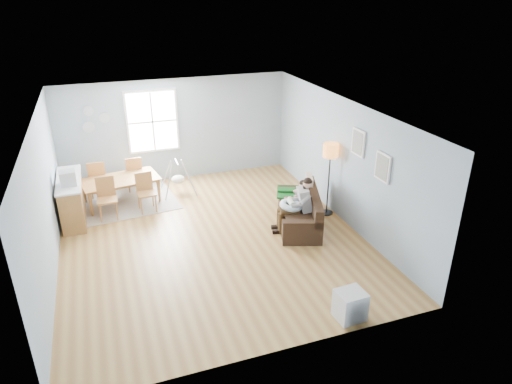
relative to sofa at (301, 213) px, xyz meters
name	(u,v)px	position (x,y,z in m)	size (l,w,h in m)	color
room	(206,126)	(-2.03, 0.09, 2.15)	(8.40, 9.40, 3.90)	olive
window	(152,121)	(-2.63, 3.55, 1.38)	(1.32, 0.08, 1.62)	white
pictures	(370,154)	(0.94, -0.96, 1.58)	(0.05, 1.34, 0.74)	white
wall_plates	(94,119)	(-4.03, 3.56, 1.56)	(0.67, 0.02, 0.66)	#9FB1BF
sofa	(301,213)	(0.00, 0.00, 0.00)	(1.40, 2.06, 0.77)	black
green_throw	(296,192)	(0.14, 0.62, 0.22)	(0.87, 0.73, 0.04)	#14571D
beige_pillow	(309,186)	(0.35, 0.40, 0.43)	(0.13, 0.47, 0.47)	tan
father	(298,203)	(-0.21, -0.22, 0.38)	(0.89, 0.52, 1.22)	gray
nursing_pillow	(291,205)	(-0.34, -0.17, 0.32)	(0.48, 0.48, 0.13)	silver
infant	(291,202)	(-0.33, -0.14, 0.39)	(0.16, 0.33, 0.12)	silver
toddler	(298,194)	(-0.01, 0.19, 0.39)	(0.54, 0.39, 0.80)	silver
floor_lamp	(330,156)	(0.77, 0.28, 1.13)	(0.34, 0.34, 1.70)	black
storage_cube	(350,305)	(-0.60, -3.12, -0.03)	(0.46, 0.41, 0.49)	silver
rug	(124,203)	(-3.63, 2.44, -0.27)	(2.45, 1.86, 0.01)	gray
dining_table	(122,191)	(-3.63, 2.44, 0.04)	(1.77, 0.99, 0.62)	olive
chair_sw	(106,195)	(-3.99, 1.79, 0.27)	(0.44, 0.44, 0.95)	#9F5D37
chair_se	(145,189)	(-3.12, 1.88, 0.24)	(0.44, 0.44, 0.91)	#9F5D37
chair_nw	(97,177)	(-4.14, 2.98, 0.27)	(0.44, 0.44, 0.95)	#9F5D37
chair_ne	(134,172)	(-3.26, 3.08, 0.25)	(0.45, 0.45, 0.92)	#9F5D37
counter	(72,199)	(-4.73, 1.97, 0.22)	(0.52, 1.73, 0.97)	olive
monitor	(68,178)	(-4.71, 1.64, 0.85)	(0.34, 0.32, 0.31)	#B5B6BA
baby_swing	(178,179)	(-2.23, 2.60, 0.10)	(0.84, 0.85, 0.83)	#B5B6BA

